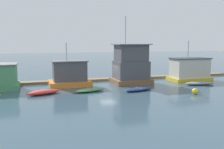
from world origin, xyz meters
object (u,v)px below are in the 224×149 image
at_px(dinghy_green, 90,90).
at_px(houseboat_yellow, 190,70).
at_px(houseboat_brown, 131,65).
at_px(dinghy_navy, 139,89).
at_px(dinghy_red, 43,92).
at_px(mooring_post_near_left, 78,78).
at_px(dinghy_grey, 200,83).
at_px(houseboat_orange, 70,74).
at_px(buoy_yellow, 195,91).

bearing_deg(dinghy_green, houseboat_yellow, 13.32).
relative_size(houseboat_brown, dinghy_navy, 2.32).
xyz_separation_m(dinghy_red, dinghy_green, (5.12, -0.10, -0.06)).
xyz_separation_m(dinghy_red, mooring_post_near_left, (5.00, 6.50, 0.38)).
relative_size(houseboat_yellow, dinghy_grey, 1.41).
bearing_deg(dinghy_grey, dinghy_navy, -172.27).
bearing_deg(mooring_post_near_left, dinghy_navy, -54.85).
height_order(houseboat_yellow, dinghy_grey, houseboat_yellow).
height_order(houseboat_orange, dinghy_grey, houseboat_orange).
bearing_deg(dinghy_grey, houseboat_yellow, 75.02).
bearing_deg(dinghy_grey, mooring_post_near_left, 155.98).
distance_m(houseboat_yellow, dinghy_red, 21.27).
bearing_deg(houseboat_orange, mooring_post_near_left, 53.68).
height_order(houseboat_orange, dinghy_red, houseboat_orange).
bearing_deg(buoy_yellow, dinghy_grey, 48.36).
relative_size(dinghy_red, dinghy_grey, 0.92).
distance_m(dinghy_red, buoy_yellow, 16.40).
relative_size(houseboat_orange, houseboat_brown, 0.61).
bearing_deg(mooring_post_near_left, houseboat_yellow, -10.20).
distance_m(houseboat_yellow, dinghy_green, 16.28).
bearing_deg(houseboat_yellow, dinghy_green, -166.68).
bearing_deg(dinghy_red, houseboat_yellow, 9.86).
bearing_deg(houseboat_brown, dinghy_navy, -102.69).
bearing_deg(houseboat_brown, buoy_yellow, -66.47).
relative_size(houseboat_brown, mooring_post_near_left, 7.08).
xyz_separation_m(houseboat_orange, buoy_yellow, (12.13, -9.42, -1.15)).
bearing_deg(buoy_yellow, mooring_post_near_left, 132.98).
xyz_separation_m(houseboat_brown, dinghy_green, (-6.65, -4.06, -2.26)).
distance_m(houseboat_orange, dinghy_grey, 17.07).
distance_m(houseboat_orange, dinghy_navy, 9.28).
xyz_separation_m(dinghy_navy, mooring_post_near_left, (-5.57, 7.91, 0.45)).
xyz_separation_m(dinghy_green, dinghy_navy, (5.44, -1.31, -0.01)).
xyz_separation_m(houseboat_yellow, buoy_yellow, (-5.27, -8.56, -1.27)).
bearing_deg(houseboat_orange, houseboat_yellow, -2.81).
bearing_deg(houseboat_yellow, houseboat_orange, 177.19).
bearing_deg(houseboat_brown, dinghy_grey, -26.79).
bearing_deg(buoy_yellow, dinghy_navy, 145.29).
height_order(dinghy_green, buoy_yellow, buoy_yellow).
bearing_deg(houseboat_brown, dinghy_red, -161.42).
relative_size(houseboat_yellow, dinghy_navy, 1.51).
bearing_deg(houseboat_yellow, dinghy_grey, -104.98).
xyz_separation_m(dinghy_green, mooring_post_near_left, (-0.13, 6.60, 0.44)).
height_order(houseboat_brown, dinghy_green, houseboat_brown).
xyz_separation_m(dinghy_navy, buoy_yellow, (5.08, -3.52, 0.13)).
relative_size(houseboat_yellow, dinghy_green, 1.49).
height_order(dinghy_red, dinghy_green, dinghy_red).
bearing_deg(dinghy_navy, houseboat_orange, 140.05).
bearing_deg(mooring_post_near_left, dinghy_red, -127.55).
xyz_separation_m(dinghy_red, dinghy_navy, (10.56, -1.41, -0.06)).
bearing_deg(houseboat_yellow, houseboat_brown, 177.98).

